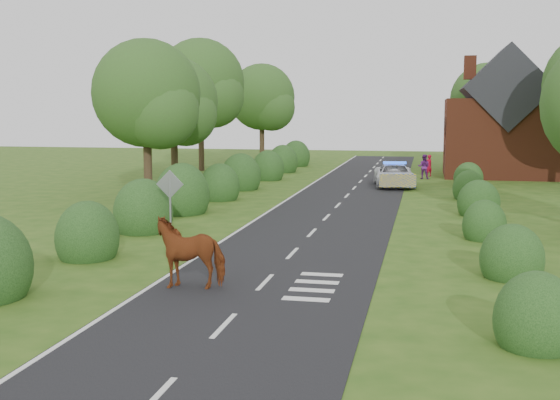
% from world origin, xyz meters
% --- Properties ---
extents(ground, '(120.00, 120.00, 0.00)m').
position_xyz_m(ground, '(0.00, 0.00, 0.00)').
color(ground, '#2D5215').
extents(road, '(6.00, 70.00, 0.02)m').
position_xyz_m(road, '(0.00, 15.00, 0.01)').
color(road, black).
rests_on(road, ground).
extents(road_markings, '(4.96, 70.00, 0.01)m').
position_xyz_m(road_markings, '(-1.60, 12.93, 0.03)').
color(road_markings, white).
rests_on(road_markings, road).
extents(hedgerow_left, '(2.75, 50.41, 3.00)m').
position_xyz_m(hedgerow_left, '(-6.51, 11.69, 0.75)').
color(hedgerow_left, '#163614').
rests_on(hedgerow_left, ground).
extents(hedgerow_right, '(2.10, 45.78, 2.10)m').
position_xyz_m(hedgerow_right, '(6.60, 11.21, 0.55)').
color(hedgerow_right, '#163614').
rests_on(hedgerow_right, ground).
extents(tree_left_a, '(5.74, 5.60, 8.38)m').
position_xyz_m(tree_left_a, '(-9.75, 11.86, 5.34)').
color(tree_left_a, '#332316').
rests_on(tree_left_a, ground).
extents(tree_left_b, '(5.74, 5.60, 8.07)m').
position_xyz_m(tree_left_b, '(-11.25, 19.86, 5.04)').
color(tree_left_b, '#332316').
rests_on(tree_left_b, ground).
extents(tree_left_c, '(6.97, 6.80, 10.22)m').
position_xyz_m(tree_left_c, '(-12.70, 29.83, 6.53)').
color(tree_left_c, '#332316').
rests_on(tree_left_c, ground).
extents(tree_left_d, '(6.15, 6.00, 8.89)m').
position_xyz_m(tree_left_d, '(-10.23, 39.85, 5.64)').
color(tree_left_d, '#332316').
rests_on(tree_left_d, ground).
extents(tree_right_c, '(6.15, 6.00, 8.58)m').
position_xyz_m(tree_right_c, '(9.27, 37.85, 5.34)').
color(tree_right_c, '#332316').
rests_on(tree_right_c, ground).
extents(road_sign, '(1.06, 0.08, 2.53)m').
position_xyz_m(road_sign, '(-5.00, 2.00, 1.65)').
color(road_sign, gray).
rests_on(road_sign, ground).
extents(house, '(8.00, 7.40, 9.17)m').
position_xyz_m(house, '(9.49, 30.00, 3.79)').
color(house, brown).
rests_on(house, ground).
extents(cow, '(2.44, 1.66, 1.58)m').
position_xyz_m(cow, '(-1.89, -4.69, 0.79)').
color(cow, '#67300B').
rests_on(cow, ground).
extents(police_van, '(2.90, 5.35, 1.56)m').
position_xyz_m(police_van, '(2.34, 21.37, 0.71)').
color(police_van, silver).
rests_on(police_van, ground).
extents(pedestrian_red, '(0.67, 0.66, 1.55)m').
position_xyz_m(pedestrian_red, '(4.42, 28.77, 0.78)').
color(pedestrian_red, '#B60C29').
rests_on(pedestrian_red, ground).
extents(pedestrian_purple, '(0.91, 0.76, 1.69)m').
position_xyz_m(pedestrian_purple, '(4.08, 26.73, 0.84)').
color(pedestrian_purple, '#5F1E6E').
rests_on(pedestrian_purple, ground).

